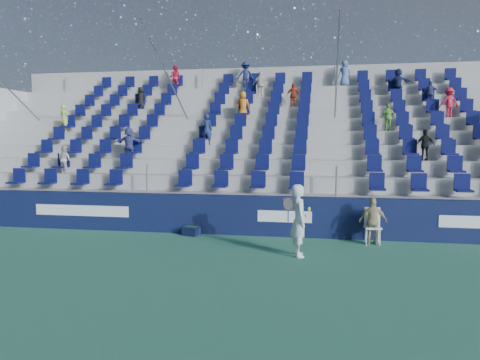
% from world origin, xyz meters
% --- Properties ---
extents(ground, '(70.00, 70.00, 0.00)m').
position_xyz_m(ground, '(0.00, 0.00, 0.00)').
color(ground, '#307155').
rests_on(ground, ground).
extents(sponsor_wall, '(24.00, 0.32, 1.20)m').
position_xyz_m(sponsor_wall, '(0.00, 3.15, 0.60)').
color(sponsor_wall, '#10183D').
rests_on(sponsor_wall, ground).
extents(grandstand, '(24.00, 8.17, 6.63)m').
position_xyz_m(grandstand, '(0.00, 8.24, 2.14)').
color(grandstand, '#A7A7A2').
rests_on(grandstand, ground).
extents(tennis_player, '(0.69, 0.73, 1.79)m').
position_xyz_m(tennis_player, '(2.05, 0.81, 0.90)').
color(tennis_player, silver).
rests_on(tennis_player, ground).
extents(line_judge_chair, '(0.48, 0.49, 1.00)m').
position_xyz_m(line_judge_chair, '(3.98, 2.65, 0.57)').
color(line_judge_chair, white).
rests_on(line_judge_chair, ground).
extents(line_judge, '(0.79, 0.40, 1.29)m').
position_xyz_m(line_judge, '(3.98, 2.50, 0.65)').
color(line_judge, tan).
rests_on(line_judge, ground).
extents(ball_bin, '(0.57, 0.47, 0.27)m').
position_xyz_m(ball_bin, '(-1.29, 2.75, 0.15)').
color(ball_bin, '#0F1539').
rests_on(ball_bin, ground).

